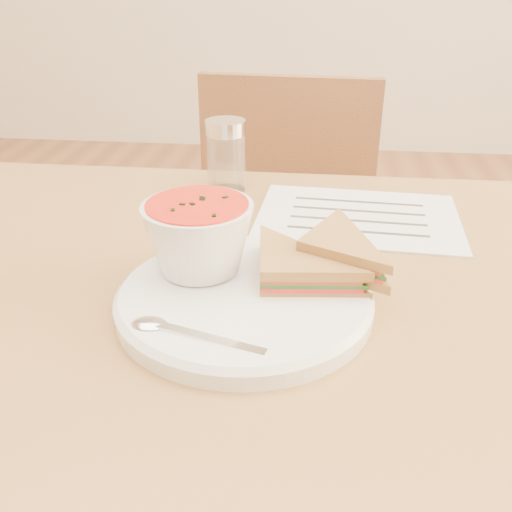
% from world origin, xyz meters
% --- Properties ---
extents(dining_table, '(1.00, 0.70, 0.75)m').
position_xyz_m(dining_table, '(0.00, 0.00, 0.38)').
color(dining_table, olive).
rests_on(dining_table, floor).
extents(chair_far, '(0.41, 0.41, 0.86)m').
position_xyz_m(chair_far, '(0.01, 0.46, 0.43)').
color(chair_far, brown).
rests_on(chair_far, floor).
extents(plate, '(0.29, 0.29, 0.02)m').
position_xyz_m(plate, '(0.02, -0.07, 0.76)').
color(plate, white).
rests_on(plate, dining_table).
extents(soup_bowl, '(0.14, 0.14, 0.08)m').
position_xyz_m(soup_bowl, '(-0.04, -0.04, 0.81)').
color(soup_bowl, white).
rests_on(soup_bowl, plate).
extents(sandwich_half_a, '(0.12, 0.12, 0.03)m').
position_xyz_m(sandwich_half_a, '(0.03, -0.09, 0.78)').
color(sandwich_half_a, '#AC743C').
rests_on(sandwich_half_a, plate).
extents(sandwich_half_b, '(0.14, 0.14, 0.03)m').
position_xyz_m(sandwich_half_b, '(0.07, -0.04, 0.79)').
color(sandwich_half_b, '#AC743C').
rests_on(sandwich_half_b, plate).
extents(spoon, '(0.18, 0.08, 0.01)m').
position_xyz_m(spoon, '(-0.01, -0.16, 0.77)').
color(spoon, silver).
rests_on(spoon, plate).
extents(paper_menu, '(0.29, 0.22, 0.00)m').
position_xyz_m(paper_menu, '(0.14, 0.17, 0.75)').
color(paper_menu, white).
rests_on(paper_menu, dining_table).
extents(condiment_shaker, '(0.07, 0.07, 0.11)m').
position_xyz_m(condiment_shaker, '(-0.06, 0.26, 0.80)').
color(condiment_shaker, silver).
rests_on(condiment_shaker, dining_table).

